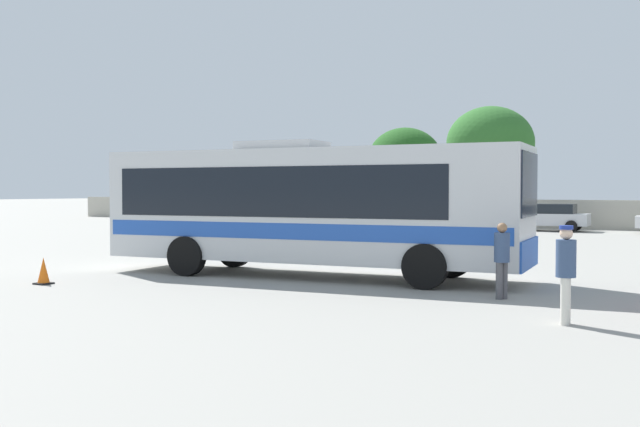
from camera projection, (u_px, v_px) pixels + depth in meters
ground_plane at (474, 250)px, 27.58m from camera, size 300.00×300.00×0.00m
perimeter_wall at (573, 214)px, 42.60m from camera, size 80.00×0.30×1.69m
coach_bus_silver_blue at (307, 204)px, 19.15m from camera, size 11.27×3.76×3.53m
attendant_by_bus_door at (502, 256)px, 15.12m from camera, size 0.43×0.43×1.58m
passenger_waiting_on_apron at (566, 268)px, 12.25m from camera, size 0.36×0.36×1.66m
parked_car_leftmost_white at (352, 214)px, 45.58m from camera, size 4.52×2.03×1.46m
parked_car_second_black at (449, 215)px, 42.97m from camera, size 4.29×2.09×1.50m
parked_car_third_silver at (551, 217)px, 40.44m from camera, size 4.22×2.17×1.49m
roadside_tree_left at (405, 159)px, 55.21m from camera, size 5.50×5.50×6.95m
roadside_tree_midleft at (490, 143)px, 47.97m from camera, size 5.67×5.67×7.72m
traffic_cone_on_apron at (44, 271)px, 17.53m from camera, size 0.36×0.36×0.64m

